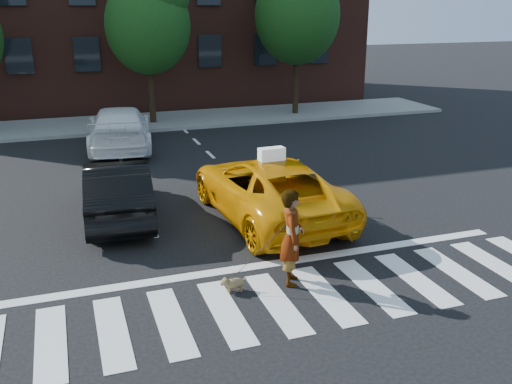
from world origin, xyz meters
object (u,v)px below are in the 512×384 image
Objects in this scene: tree_mid at (148,14)px; white_suv at (120,128)px; black_sedan at (118,190)px; woman at (292,237)px; dog at (233,283)px; taxi at (269,188)px; tree_right at (298,4)px.

tree_mid is 6.00m from white_suv.
black_sedan is 5.62m from woman.
tree_mid reaches higher than black_sedan.
dog is (-1.21, 0.01, -0.80)m from woman.
woman is (0.03, -16.30, -3.88)m from tree_mid.
woman reaches higher than black_sedan.
dog is at bearing -94.17° from tree_mid.
black_sedan reaches higher than dog.
tree_mid reaches higher than dog.
dog is (1.62, -4.84, -0.58)m from black_sedan.
dog is at bearing 109.13° from woman.
white_suv reaches higher than black_sedan.
tree_mid is 13.38m from taxi.
black_sedan is 5.13m from dog.
woman is at bearing -113.16° from tree_right.
white_suv is 12.47m from woman.
woman is at bearing 105.94° from white_suv.
taxi is 3.89m from black_sedan.
black_sedan is 7.51m from white_suv.
tree_mid is at bearing 180.00° from tree_right.
white_suv is 10.42× the size of dog.
taxi is at bearing 114.67° from white_suv.
tree_right is at bearing -126.60° from black_sedan.
black_sedan is at bearing 90.20° from white_suv.
taxi is (0.87, -12.72, -4.06)m from tree_mid.
tree_mid is 16.99m from dog.
dog is (-8.19, -16.29, -5.09)m from tree_right.
tree_right is 1.39× the size of white_suv.
white_suv reaches higher than dog.
black_sedan is (-9.81, -11.45, -4.51)m from tree_right.
tree_mid is 1.24× the size of taxi.
white_suv is at bearing -155.95° from tree_right.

